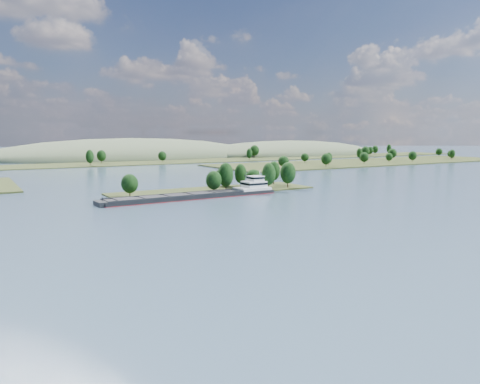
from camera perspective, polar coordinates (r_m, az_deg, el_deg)
ground at (r=176.55m, az=5.67°, el=-1.99°), size 1800.00×1800.00×0.00m
tree_island at (r=229.14m, az=-1.46°, el=1.23°), size 100.00×31.10×14.92m
right_bank at (r=463.45m, az=15.65°, el=3.61°), size 320.00×90.00×14.88m
back_shoreline at (r=435.58m, az=-15.78°, el=3.37°), size 900.00×60.00×15.08m
hill_east at (r=610.92m, az=5.96°, el=4.58°), size 260.00×140.00×36.00m
hill_west at (r=546.14m, az=-13.18°, el=4.11°), size 320.00×160.00×44.00m
cargo_barge at (r=205.48m, az=-4.48°, el=-0.27°), size 82.15×13.57×11.06m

